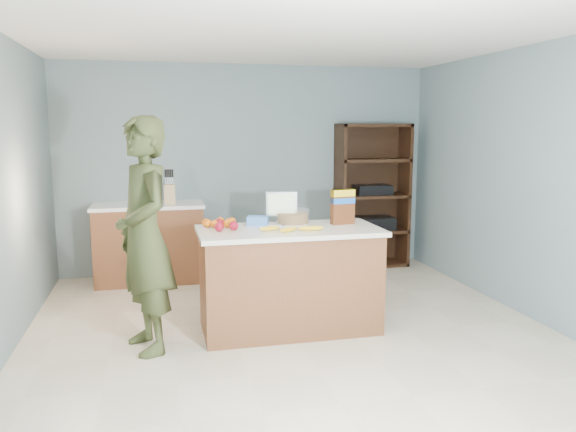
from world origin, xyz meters
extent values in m
cube|color=beige|center=(0.00, 0.00, 0.00)|extent=(4.50, 5.00, 0.02)
cube|color=slate|center=(0.00, 2.50, 1.25)|extent=(4.50, 0.02, 2.50)
cube|color=slate|center=(0.00, -2.50, 1.25)|extent=(4.50, 0.02, 2.50)
cube|color=slate|center=(2.25, 0.00, 1.25)|extent=(0.02, 5.00, 2.50)
cube|color=white|center=(0.00, 0.00, 2.50)|extent=(4.50, 5.00, 0.02)
cube|color=brown|center=(0.00, 0.30, 0.43)|extent=(1.50, 0.70, 0.86)
cube|color=silver|center=(0.00, 0.30, 0.88)|extent=(1.56, 0.76, 0.04)
cube|color=black|center=(0.00, 0.30, 0.05)|extent=(1.46, 0.66, 0.10)
cube|color=brown|center=(-1.20, 2.20, 0.43)|extent=(1.20, 0.60, 0.86)
cube|color=white|center=(-1.20, 2.20, 0.88)|extent=(1.24, 0.62, 0.04)
cube|color=black|center=(1.55, 2.48, 0.90)|extent=(0.90, 0.04, 1.80)
cube|color=black|center=(1.12, 2.30, 0.90)|extent=(0.04, 0.40, 1.80)
cube|color=black|center=(1.98, 2.30, 0.90)|extent=(0.04, 0.40, 1.80)
cube|color=black|center=(1.55, 2.30, 0.02)|extent=(0.90, 0.40, 0.04)
cube|color=black|center=(1.55, 2.30, 0.45)|extent=(0.90, 0.40, 0.04)
cube|color=black|center=(1.55, 2.30, 0.90)|extent=(0.90, 0.40, 0.04)
cube|color=black|center=(1.55, 2.30, 1.35)|extent=(0.90, 0.40, 0.04)
cube|color=black|center=(1.55, 2.30, 1.78)|extent=(0.90, 0.40, 0.04)
cube|color=black|center=(1.55, 2.30, 0.55)|extent=(0.55, 0.32, 0.16)
cube|color=black|center=(1.55, 2.30, 0.98)|extent=(0.45, 0.30, 0.12)
imported|color=#343C1D|center=(-1.20, 0.12, 0.92)|extent=(0.64, 0.78, 1.85)
cube|color=tan|center=(-0.96, 2.13, 1.01)|extent=(0.12, 0.10, 0.22)
cylinder|color=black|center=(-1.00, 2.13, 1.17)|extent=(0.02, 0.02, 0.09)
cylinder|color=black|center=(-0.98, 2.13, 1.17)|extent=(0.02, 0.02, 0.09)
cylinder|color=black|center=(-0.96, 2.13, 1.17)|extent=(0.02, 0.02, 0.09)
cylinder|color=black|center=(-0.94, 2.13, 1.17)|extent=(0.02, 0.02, 0.09)
cylinder|color=black|center=(-0.92, 2.13, 1.17)|extent=(0.02, 0.02, 0.09)
cube|color=white|center=(-0.12, 0.44, 0.90)|extent=(0.23, 0.13, 0.00)
cube|color=white|center=(0.08, 0.43, 0.90)|extent=(0.24, 0.18, 0.00)
ellipsoid|color=yellow|center=(-0.19, 0.22, 0.92)|extent=(0.20, 0.09, 0.04)
ellipsoid|color=yellow|center=(-0.05, 0.14, 0.92)|extent=(0.19, 0.13, 0.04)
ellipsoid|color=yellow|center=(0.13, 0.15, 0.92)|extent=(0.20, 0.08, 0.04)
ellipsoid|color=yellow|center=(0.17, 0.15, 0.92)|extent=(0.19, 0.05, 0.04)
sphere|color=maroon|center=(-0.58, 0.48, 0.94)|extent=(0.08, 0.08, 0.08)
sphere|color=maroon|center=(-0.48, 0.32, 0.94)|extent=(0.08, 0.08, 0.08)
sphere|color=maroon|center=(-0.60, 0.29, 0.94)|extent=(0.08, 0.08, 0.08)
sphere|color=orange|center=(-0.68, 0.51, 0.94)|extent=(0.07, 0.07, 0.07)
sphere|color=orange|center=(-0.56, 0.61, 0.94)|extent=(0.07, 0.07, 0.07)
sphere|color=orange|center=(-0.51, 0.46, 0.94)|extent=(0.07, 0.07, 0.07)
sphere|color=orange|center=(-0.50, 0.51, 0.94)|extent=(0.07, 0.07, 0.07)
sphere|color=orange|center=(-0.69, 0.55, 0.94)|extent=(0.07, 0.07, 0.07)
sphere|color=orange|center=(-0.57, 0.51, 0.94)|extent=(0.07, 0.07, 0.07)
sphere|color=orange|center=(-0.46, 0.57, 0.94)|extent=(0.07, 0.07, 0.07)
sphere|color=orange|center=(-0.62, 0.47, 0.94)|extent=(0.07, 0.07, 0.07)
cube|color=blue|center=(-0.24, 0.52, 0.94)|extent=(0.21, 0.17, 0.08)
cylinder|color=#267219|center=(0.09, 0.54, 0.95)|extent=(0.27, 0.27, 0.09)
cylinder|color=white|center=(0.09, 0.54, 0.97)|extent=(0.30, 0.30, 0.13)
cylinder|color=silver|center=(0.00, 0.60, 0.91)|extent=(0.12, 0.12, 0.01)
cylinder|color=silver|center=(0.00, 0.60, 0.94)|extent=(0.02, 0.02, 0.05)
cube|color=silver|center=(0.00, 0.60, 1.07)|extent=(0.28, 0.10, 0.22)
cube|color=yellow|center=(0.00, 0.58, 1.07)|extent=(0.23, 0.06, 0.18)
cube|color=#592B14|center=(0.51, 0.40, 1.06)|extent=(0.21, 0.10, 0.31)
cube|color=yellow|center=(0.51, 0.40, 1.18)|extent=(0.21, 0.10, 0.06)
cube|color=blue|center=(0.51, 0.40, 1.11)|extent=(0.21, 0.10, 0.05)
camera|label=1|loc=(-1.09, -4.30, 1.76)|focal=35.00mm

